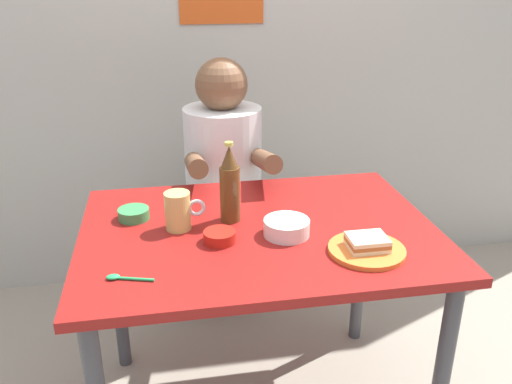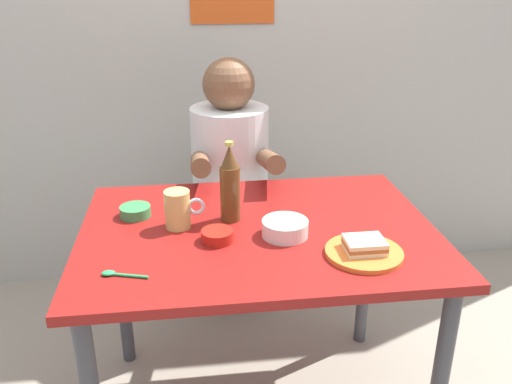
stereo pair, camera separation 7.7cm
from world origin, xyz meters
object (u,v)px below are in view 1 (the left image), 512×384
Objects in this scene: plate_orange at (367,250)px; stool at (225,244)px; beer_mug at (179,211)px; beer_bottle at (230,186)px; sandwich at (367,242)px; rice_bowl_white at (287,227)px; dining_table at (259,254)px; person_seated at (224,157)px.

stool is at bearing 110.28° from plate_orange.
beer_mug is 0.18m from beer_bottle.
sandwich is 0.79× the size of rice_bowl_white.
sandwich is at bearing -69.72° from stool.
beer_bottle reaches higher than sandwich.
beer_mug is (-0.52, 0.25, 0.03)m from sandwich.
dining_table is at bearing -8.94° from beer_mug.
rice_bowl_white is at bearing -40.99° from beer_bottle.
plate_orange reaches higher than dining_table.
stool is 0.63× the size of person_seated.
plate_orange is at bearing -35.91° from rice_bowl_white.
person_seated is at bearing 99.10° from rice_bowl_white.
beer_mug reaches higher than stool.
rice_bowl_white is (0.15, -0.13, -0.09)m from beer_bottle.
person_seated is 6.54× the size of sandwich.
beer_mug is at bearing 171.06° from dining_table.
person_seated is at bearing 110.53° from plate_orange.
beer_bottle reaches higher than rice_bowl_white.
stool is 4.09× the size of sandwich.
stool is 2.05× the size of plate_orange.
sandwich is (0.27, -0.21, 0.13)m from dining_table.
plate_orange is 1.75× the size of beer_mug.
beer_bottle reaches higher than dining_table.
plate_orange is (0.31, -0.83, -0.02)m from person_seated.
rice_bowl_white is (0.11, -0.68, 0.00)m from person_seated.
person_seated is at bearing 70.25° from beer_mug.
dining_table is at bearing -41.30° from beer_bottle.
rice_bowl_white is (-0.20, 0.15, 0.02)m from plate_orange.
beer_mug is (-0.21, -0.58, 0.03)m from person_seated.
beer_bottle is (-0.04, -0.55, 0.09)m from person_seated.
person_seated reaches higher than beer_bottle.
plate_orange is (0.31, -0.84, 0.40)m from stool.
beer_mug is at bearing -168.98° from beer_bottle.
person_seated is at bearing 110.53° from sandwich.
plate_orange is 0.02m from sandwich.
dining_table is 0.63m from person_seated.
stool is 3.21× the size of rice_bowl_white.
beer_bottle is (-0.35, 0.28, 0.11)m from plate_orange.
stool is 0.76m from beer_bottle.
person_seated is 0.88m from plate_orange.
rice_bowl_white is (-0.20, 0.15, -0.00)m from sandwich.
beer_bottle is 1.87× the size of rice_bowl_white.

